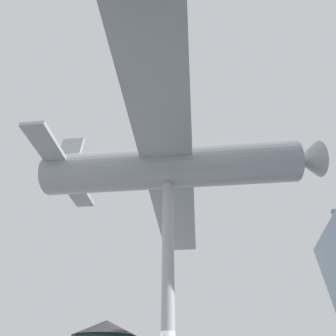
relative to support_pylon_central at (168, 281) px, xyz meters
name	(u,v)px	position (x,y,z in m)	size (l,w,h in m)	color
support_pylon_central	(168,281)	(0.00, 0.00, 0.00)	(0.44, 0.44, 7.93)	#B7B7BC
suspended_airplane	(172,168)	(-0.02, 0.17, 4.92)	(19.29, 12.78, 3.24)	#93999E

